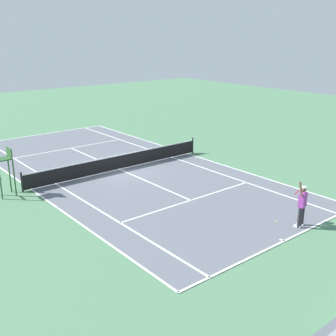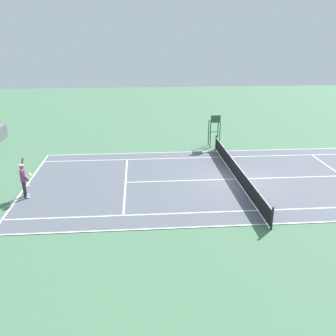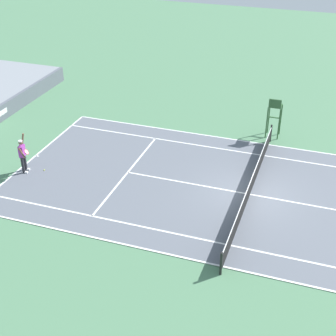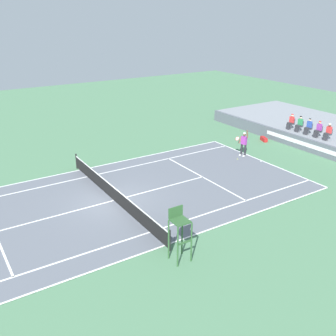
{
  "view_description": "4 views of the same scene",
  "coord_description": "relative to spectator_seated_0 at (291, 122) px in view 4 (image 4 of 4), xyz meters",
  "views": [
    {
      "loc": [
        12.95,
        20.55,
        7.79
      ],
      "look_at": [
        -0.49,
        4.02,
        1.0
      ],
      "focal_mm": 44.95,
      "sensor_mm": 36.0,
      "label": 1
    },
    {
      "loc": [
        -19.87,
        5.6,
        8.0
      ],
      "look_at": [
        -0.49,
        4.02,
        1.0
      ],
      "focal_mm": 40.11,
      "sensor_mm": 36.0,
      "label": 2
    },
    {
      "loc": [
        -20.53,
        -2.91,
        13.31
      ],
      "look_at": [
        -0.49,
        4.02,
        1.0
      ],
      "focal_mm": 53.86,
      "sensor_mm": 36.0,
      "label": 3
    },
    {
      "loc": [
        18.32,
        -8.0,
        9.95
      ],
      "look_at": [
        -0.49,
        4.02,
        1.0
      ],
      "focal_mm": 41.06,
      "sensor_mm": 36.0,
      "label": 4
    }
  ],
  "objects": [
    {
      "name": "spectator_seated_2",
      "position": [
        1.77,
        0.0,
        0.0
      ],
      "size": [
        0.44,
        0.6,
        1.26
      ],
      "color": "#474C56",
      "rests_on": "bleacher_platform"
    },
    {
      "name": "spectator_seated_3",
      "position": [
        2.7,
        0.0,
        0.0
      ],
      "size": [
        0.44,
        0.6,
        1.26
      ],
      "color": "#474C56",
      "rests_on": "bleacher_platform"
    },
    {
      "name": "spectator_seated_4",
      "position": [
        3.58,
        0.0,
        0.0
      ],
      "size": [
        0.44,
        0.6,
        1.26
      ],
      "color": "#474C56",
      "rests_on": "bleacher_platform"
    },
    {
      "name": "spectator_seated_1",
      "position": [
        0.88,
        0.0,
        0.0
      ],
      "size": [
        0.44,
        0.6,
        1.26
      ],
      "color": "#474C56",
      "rests_on": "bleacher_platform"
    },
    {
      "name": "barrier_wall",
      "position": [
        2.38,
        -0.99,
        -1.12
      ],
      "size": [
        22.03,
        0.25,
        1.01
      ],
      "color": "#565B66",
      "rests_on": "ground"
    },
    {
      "name": "net",
      "position": [
        2.38,
        -17.41,
        -1.1
      ],
      "size": [
        11.98,
        0.1,
        1.07
      ],
      "color": "black",
      "rests_on": "ground"
    },
    {
      "name": "umpire_chair",
      "position": [
        9.06,
        -17.41,
        -0.06
      ],
      "size": [
        0.77,
        0.77,
        2.44
      ],
      "color": "#2D562D",
      "rests_on": "ground"
    },
    {
      "name": "ground_plane",
      "position": [
        2.38,
        -17.41,
        -1.62
      ],
      "size": [
        80.0,
        80.0,
        0.0
      ],
      "primitive_type": "plane",
      "color": "#4C7A56"
    },
    {
      "name": "spectator_seated_0",
      "position": [
        0.0,
        0.0,
        0.0
      ],
      "size": [
        0.44,
        0.6,
        1.26
      ],
      "color": "#474C56",
      "rests_on": "bleacher_platform"
    },
    {
      "name": "tennis_player",
      "position": [
        0.74,
        -5.93,
        -0.63
      ],
      "size": [
        0.74,
        0.74,
        2.08
      ],
      "color": "#232328",
      "rests_on": "ground"
    },
    {
      "name": "tennis_ball",
      "position": [
        1.15,
        -6.8,
        -1.59
      ],
      "size": [
        0.07,
        0.07,
        0.07
      ],
      "primitive_type": "sphere",
      "color": "#D1E533",
      "rests_on": "ground"
    },
    {
      "name": "court",
      "position": [
        2.38,
        -17.41,
        -1.61
      ],
      "size": [
        11.08,
        23.88,
        0.03
      ],
      "color": "slate",
      "rests_on": "ground"
    },
    {
      "name": "equipment_bag",
      "position": [
        -1.04,
        -1.9,
        -1.46
      ],
      "size": [
        0.95,
        0.63,
        0.32
      ],
      "color": "red",
      "rests_on": "ground"
    }
  ]
}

